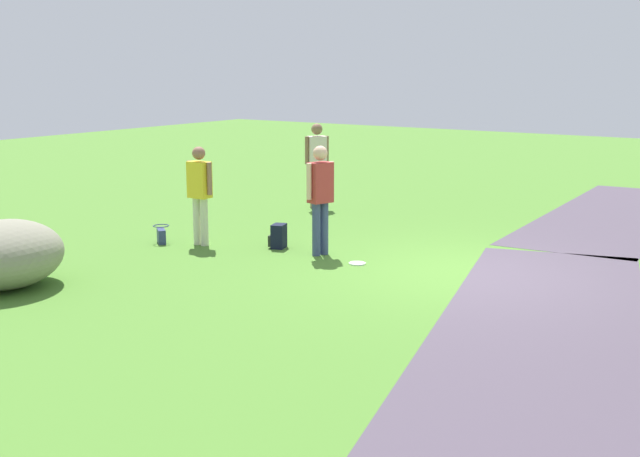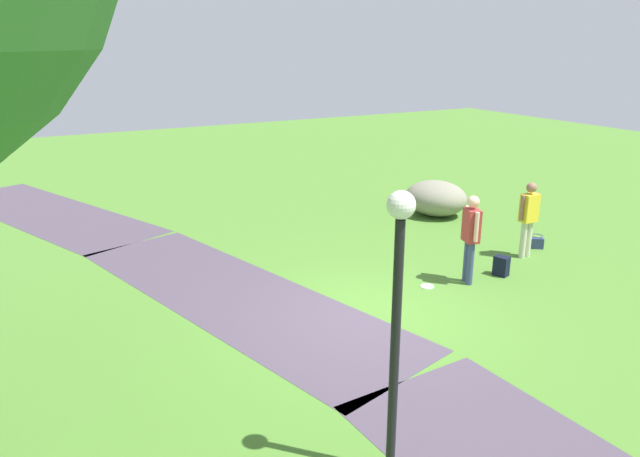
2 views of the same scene
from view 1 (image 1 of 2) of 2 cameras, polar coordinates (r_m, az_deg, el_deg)
name	(u,v)px [view 1 (image 1 of 2)]	position (r m, az deg, el deg)	size (l,w,h in m)	color
ground_plane	(468,273)	(12.41, 10.07, -2.99)	(48.00, 48.00, 0.00)	#48792B
footpath_segment_near	(613,215)	(17.84, 19.32, 0.90)	(8.12, 2.82, 0.01)	#483D4C
footpath_segment_mid	(541,326)	(10.14, 14.81, -6.42)	(8.34, 4.37, 0.01)	#483D4C
lawn_boulder	(5,254)	(12.11, -20.64, -1.65)	(2.09, 1.95, 0.93)	gray
woman_with_handbag	(200,189)	(14.04, -8.19, 2.71)	(0.24, 0.52, 1.66)	beige
man_near_boulder	(317,159)	(17.50, -0.21, 4.76)	(0.43, 0.41, 1.77)	#6A6457
passerby_on_path	(320,192)	(13.15, 0.02, 2.51)	(0.50, 0.34, 1.74)	#37436C
handbag_on_grass	(161,235)	(14.43, -10.76, -0.44)	(0.38, 0.38, 0.31)	navy
spare_backpack_on_lawn	(278,236)	(13.82, -2.86, -0.55)	(0.33, 0.32, 0.40)	black
frisbee_on_grass	(357,263)	(12.76, 2.56, -2.39)	(0.25, 0.25, 0.02)	white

